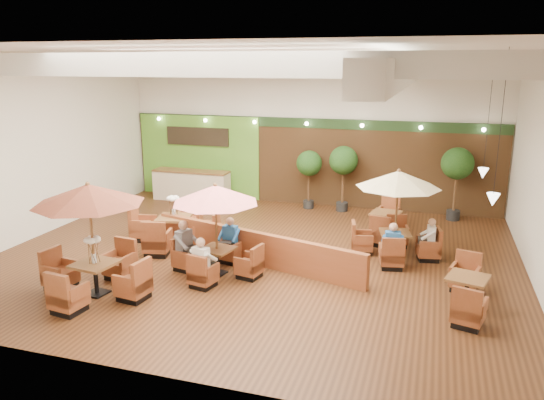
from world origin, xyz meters
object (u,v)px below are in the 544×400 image
at_px(diner_1, 229,235).
at_px(diner_2, 186,241).
at_px(table_2, 397,197).
at_px(diner_3, 392,241).
at_px(topiary_2, 457,166).
at_px(diner_0, 202,257).
at_px(service_counter, 192,186).
at_px(table_3, 175,229).
at_px(table_4, 466,292).
at_px(topiary_1, 343,163).
at_px(table_5, 385,224).
at_px(table_1, 216,212).
at_px(table_0, 91,219).
at_px(diner_4, 429,234).
at_px(topiary_0, 309,166).
at_px(booth_divider, 254,247).

bearing_deg(diner_1, diner_2, 49.54).
relative_size(table_2, diner_3, 3.19).
bearing_deg(topiary_2, diner_0, -127.10).
relative_size(service_counter, table_3, 1.03).
height_order(diner_0, diner_2, diner_2).
relative_size(table_2, table_4, 0.98).
bearing_deg(table_3, topiary_1, 38.19).
xyz_separation_m(table_3, table_5, (5.86, 2.59, -0.08)).
distance_m(table_1, table_4, 6.07).
distance_m(service_counter, table_2, 9.06).
xyz_separation_m(table_4, topiary_1, (-3.95, 6.95, 1.41)).
bearing_deg(service_counter, diner_2, -65.47).
xyz_separation_m(table_1, diner_1, (0.00, 0.86, -0.88)).
bearing_deg(topiary_1, diner_1, -108.46).
height_order(table_0, table_2, table_0).
bearing_deg(table_4, table_2, 137.79).
xyz_separation_m(table_2, diner_4, (0.90, 0.00, -0.96)).
xyz_separation_m(table_5, topiary_1, (-1.76, 2.42, 1.40)).
bearing_deg(service_counter, table_4, -34.57).
height_order(table_2, table_4, table_2).
bearing_deg(table_5, table_4, -53.90).
distance_m(table_2, diner_4, 1.32).
relative_size(topiary_0, topiary_1, 0.91).
xyz_separation_m(diner_0, diner_2, (-0.86, 0.86, 0.03)).
xyz_separation_m(diner_2, diner_3, (5.03, 1.69, -0.03)).
xyz_separation_m(topiary_1, diner_0, (-1.98, -7.66, -1.00)).
bearing_deg(diner_2, diner_3, 123.12).
xyz_separation_m(topiary_0, topiary_2, (5.05, -0.00, 0.26)).
xyz_separation_m(table_2, table_3, (-6.29, -0.80, -1.25)).
height_order(table_3, topiary_1, topiary_1).
bearing_deg(table_4, table_1, -166.28).
distance_m(booth_divider, table_3, 2.90).
bearing_deg(table_3, topiary_0, 47.78).
bearing_deg(topiary_1, diner_0, -104.51).
relative_size(table_2, table_5, 0.95).
relative_size(table_5, diner_3, 3.34).
xyz_separation_m(table_5, topiary_2, (2.04, 2.42, 1.49)).
xyz_separation_m(table_1, diner_0, (0.00, -0.86, -0.87)).
height_order(service_counter, topiary_1, topiary_1).
relative_size(topiary_0, diner_0, 2.73).
xyz_separation_m(table_0, table_5, (5.93, 6.34, -1.44)).
bearing_deg(booth_divider, table_0, -118.59).
bearing_deg(service_counter, diner_3, -31.37).
height_order(table_0, diner_4, table_0).
distance_m(table_2, diner_1, 4.62).
height_order(service_counter, topiary_0, topiary_0).
xyz_separation_m(table_2, diner_3, (0.00, -0.90, -0.94)).
xyz_separation_m(table_2, topiary_1, (-2.19, 4.21, 0.07)).
bearing_deg(service_counter, booth_divider, -51.40).
bearing_deg(table_0, booth_divider, 53.07).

